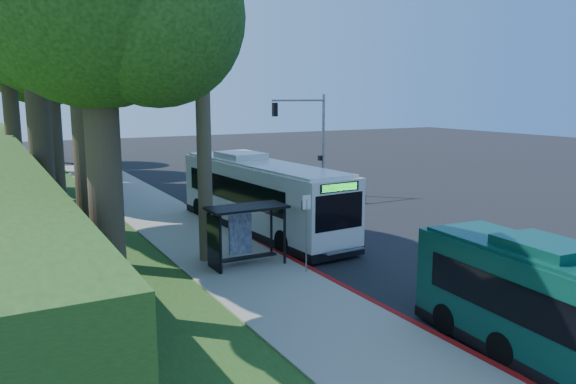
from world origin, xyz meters
TOP-DOWN VIEW (x-y plane):
  - ground at (0.00, 0.00)m, footprint 140.00×140.00m
  - sidewalk at (-7.30, 0.00)m, footprint 4.50×70.00m
  - red_curb at (-5.00, -4.00)m, footprint 0.25×30.00m
  - grass_verge at (-13.00, 5.00)m, footprint 8.00×70.00m
  - bus_shelter at (-7.26, -2.86)m, footprint 3.20×1.51m
  - stop_sign_pole at (-5.40, -5.00)m, footprint 0.35×0.06m
  - traffic_signal_pole at (3.78, 10.00)m, footprint 4.10×0.30m
  - tree_2 at (-11.89, 15.98)m, footprint 8.82×8.40m
  - tree_3 at (-13.88, 23.98)m, footprint 10.08×9.60m
  - tree_4 at (-11.40, 31.98)m, footprint 8.40×8.00m
  - tree_5 at (-10.41, 39.99)m, footprint 7.35×7.00m
  - white_bus at (-3.81, 2.43)m, footprint 3.69×13.28m
  - pickup at (0.58, 4.27)m, footprint 2.91×5.17m

SIDE VIEW (x-z plane):
  - ground at x=0.00m, z-range 0.00..0.00m
  - grass_verge at x=-13.00m, z-range 0.00..0.06m
  - sidewalk at x=-7.30m, z-range 0.00..0.12m
  - red_curb at x=-5.00m, z-range 0.00..0.13m
  - pickup at x=0.58m, z-range 0.00..1.36m
  - bus_shelter at x=-7.26m, z-range 0.53..3.08m
  - white_bus at x=-3.81m, z-range -0.05..3.86m
  - stop_sign_pole at x=-5.40m, z-range 0.50..3.67m
  - traffic_signal_pole at x=3.78m, z-range 0.92..7.92m
  - tree_5 at x=-10.41m, z-range 2.53..15.39m
  - tree_4 at x=-11.40m, z-range 2.66..16.80m
  - tree_2 at x=-11.89m, z-range 2.92..18.04m
  - tree_3 at x=-13.88m, z-range 3.34..20.62m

